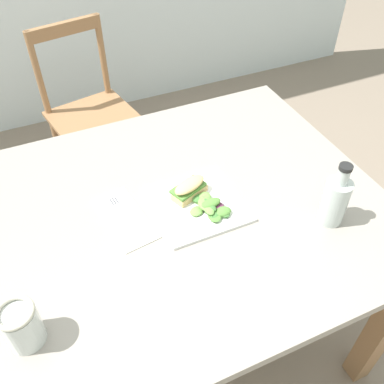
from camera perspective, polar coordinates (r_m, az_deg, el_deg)
ground_plane at (r=1.85m, az=2.89°, el=-18.91°), size 8.27×8.27×0.00m
dining_table at (r=1.34m, az=-2.82°, el=-5.74°), size 1.29×1.02×0.74m
chair_wooden_far at (r=2.24m, az=-13.56°, el=10.26°), size 0.47×0.47×0.87m
plate_lunch at (r=1.27m, az=0.74°, el=-1.64°), size 0.26×0.26×0.01m
sandwich_half_front at (r=1.27m, az=-0.37°, el=0.50°), size 0.12×0.09×0.06m
salad_mixed_greens at (r=1.23m, az=2.41°, el=-1.85°), size 0.12×0.14×0.03m
napkin_folded at (r=1.25m, az=-9.11°, el=-3.48°), size 0.14×0.26×0.00m
fork_on_napkin at (r=1.25m, az=-9.45°, el=-2.87°), size 0.04×0.19×0.00m
bottle_cold_brew at (r=1.25m, az=18.72°, el=-1.34°), size 0.07×0.07×0.21m
mason_jar_iced_tea at (r=1.04m, az=-22.05°, el=-16.56°), size 0.09×0.09×0.12m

